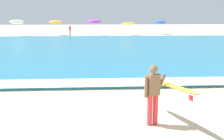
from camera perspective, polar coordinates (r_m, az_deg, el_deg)
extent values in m
plane|color=beige|center=(7.82, -13.84, -12.10)|extent=(160.00, 160.00, 0.00)
cube|color=teal|center=(25.32, -6.64, 4.58)|extent=(120.00, 28.00, 0.14)
cube|color=white|center=(12.15, -10.01, -2.69)|extent=(120.00, 1.48, 0.01)
cylinder|color=red|center=(7.83, 7.89, -8.37)|extent=(0.15, 0.15, 0.88)
cylinder|color=red|center=(7.92, 9.06, -8.16)|extent=(0.15, 0.15, 0.88)
cube|color=brown|center=(7.66, 8.64, -3.04)|extent=(0.39, 0.32, 0.60)
sphere|color=brown|center=(7.56, 8.74, 0.19)|extent=(0.22, 0.22, 0.22)
cylinder|color=brown|center=(7.56, 7.15, -3.60)|extent=(0.10, 0.10, 0.58)
cylinder|color=brown|center=(7.81, 10.26, -2.66)|extent=(0.33, 0.20, 0.51)
ellipsoid|color=yellow|center=(7.94, 11.72, -3.01)|extent=(1.09, 2.44, 0.20)
ellipsoid|color=red|center=(7.95, 11.72, -3.13)|extent=(1.15, 2.54, 0.16)
cube|color=red|center=(7.21, 16.22, -5.66)|extent=(0.07, 0.14, 0.14)
cylinder|color=beige|center=(42.93, -19.21, 8.05)|extent=(0.05, 0.05, 1.96)
ellipsoid|color=white|center=(42.89, -19.30, 9.48)|extent=(2.10, 2.15, 0.78)
cylinder|color=beige|center=(43.10, -11.65, 8.44)|extent=(0.05, 0.05, 1.94)
ellipsoid|color=#F4A31E|center=(43.06, -11.71, 9.82)|extent=(1.94, 1.95, 0.50)
cylinder|color=beige|center=(41.28, -3.77, 8.63)|extent=(0.05, 0.05, 2.08)
ellipsoid|color=purple|center=(41.24, -3.79, 10.18)|extent=(2.21, 2.25, 0.71)
cylinder|color=beige|center=(41.76, 3.50, 8.42)|extent=(0.05, 0.05, 1.72)
ellipsoid|color=#F4A31E|center=(41.72, 3.52, 9.68)|extent=(2.25, 2.25, 0.38)
cylinder|color=beige|center=(44.73, 9.84, 8.56)|extent=(0.05, 0.05, 1.85)
ellipsoid|color=blue|center=(44.70, 9.88, 9.86)|extent=(2.14, 2.15, 0.64)
cylinder|color=#383842|center=(41.90, -8.77, 7.71)|extent=(0.20, 0.20, 0.84)
cube|color=red|center=(41.86, -8.80, 8.66)|extent=(0.32, 0.20, 0.54)
sphere|color=tan|center=(41.85, -8.81, 9.16)|extent=(0.20, 0.20, 0.20)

